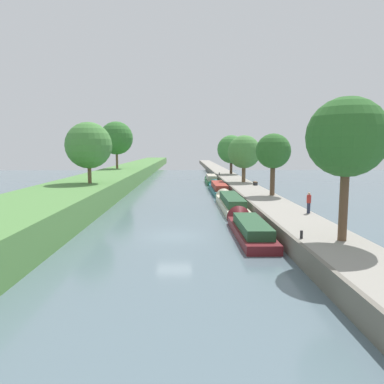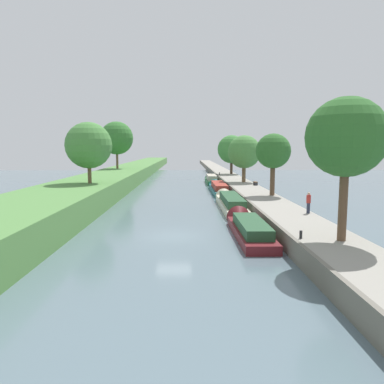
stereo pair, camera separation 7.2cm
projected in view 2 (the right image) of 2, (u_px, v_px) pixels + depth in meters
name	position (u px, v px, depth m)	size (l,w,h in m)	color
ground_plane	(174.00, 236.00, 26.33)	(160.00, 160.00, 0.00)	slate
left_grassy_bank	(18.00, 220.00, 26.00)	(7.97, 260.00, 2.34)	#518442
right_towpath	(299.00, 227.00, 26.41)	(3.90, 260.00, 1.18)	gray
stone_quay	(270.00, 227.00, 26.37)	(0.25, 260.00, 1.23)	#6B665B
narrowboat_maroon	(248.00, 227.00, 26.78)	(2.13, 10.64, 2.02)	maroon
narrowboat_cream	(230.00, 202.00, 38.51)	(2.06, 13.48, 2.10)	beige
narrowboat_teal	(218.00, 188.00, 52.81)	(2.02, 13.40, 2.04)	#195B60
narrowboat_green	(211.00, 180.00, 65.99)	(1.86, 10.30, 2.10)	#1E6033
tree_rightbank_near	(346.00, 138.00, 19.64)	(4.30, 4.30, 7.80)	brown
tree_rightbank_midnear	(273.00, 151.00, 39.17)	(3.72, 3.72, 6.63)	brown
tree_rightbank_midfar	(244.00, 152.00, 54.65)	(4.91, 4.91, 6.98)	brown
tree_rightbank_far	(232.00, 149.00, 72.08)	(5.51, 5.51, 7.61)	#4C3828
tree_leftbank_downstream	(89.00, 145.00, 40.75)	(5.13, 5.13, 6.78)	brown
tree_leftbank_upstream	(117.00, 138.00, 70.19)	(6.29, 6.29, 8.97)	brown
person_walking	(309.00, 202.00, 28.64)	(0.34, 0.34, 1.66)	#282D42
mooring_bollard_near	(301.00, 235.00, 20.71)	(0.16, 0.16, 0.45)	black
mooring_bollard_far	(220.00, 174.00, 70.47)	(0.16, 0.16, 0.45)	black
park_bench	(255.00, 183.00, 50.77)	(0.44, 1.50, 0.47)	#333338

